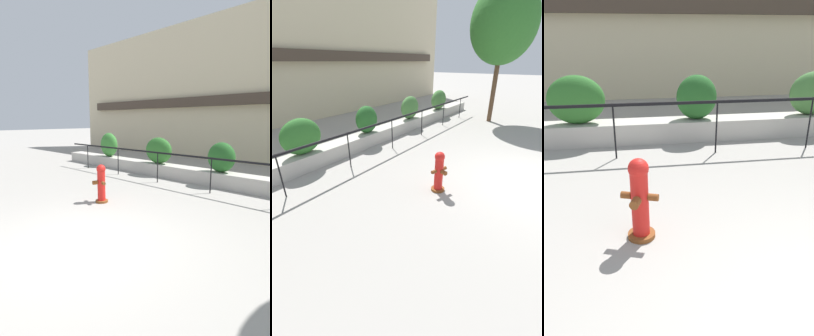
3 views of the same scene
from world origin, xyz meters
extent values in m
cube|color=#3F3328|center=(0.00, 11.32, 3.36)|extent=(27.00, 0.36, 0.56)
cube|color=#B7B2A8|center=(0.00, 6.00, 0.25)|extent=(18.00, 0.70, 0.50)
cube|color=black|center=(0.00, 4.90, 1.12)|extent=(15.00, 0.05, 0.06)
cylinder|color=black|center=(-2.14, 4.90, 0.57)|extent=(0.04, 0.04, 1.15)
cylinder|color=black|center=(0.00, 4.90, 0.57)|extent=(0.04, 0.04, 1.15)
cylinder|color=black|center=(2.14, 4.90, 0.57)|extent=(0.04, 0.04, 1.15)
ellipsoid|color=#2D6B28|center=(-2.98, 6.00, 1.04)|extent=(1.28, 0.63, 1.09)
ellipsoid|color=#235B23|center=(-0.21, 6.00, 1.02)|extent=(0.97, 0.67, 1.05)
ellipsoid|color=#427538|center=(2.79, 6.00, 1.03)|extent=(1.23, 0.58, 1.07)
cylinder|color=brown|center=(-1.79, 1.95, 0.03)|extent=(0.45, 0.45, 0.06)
cylinder|color=red|center=(-1.79, 1.95, 0.48)|extent=(0.28, 0.28, 0.85)
sphere|color=red|center=(-1.79, 1.95, 0.95)|extent=(0.25, 0.25, 0.25)
cylinder|color=brown|center=(-1.85, 1.78, 0.59)|extent=(0.15, 0.17, 0.11)
cylinder|color=brown|center=(-1.95, 2.00, 0.59)|extent=(0.15, 0.13, 0.09)
cylinder|color=brown|center=(-1.63, 1.89, 0.59)|extent=(0.15, 0.13, 0.09)
camera|label=1|loc=(3.82, -2.58, 2.29)|focal=28.00mm
camera|label=2|loc=(-6.44, -0.34, 3.09)|focal=24.00mm
camera|label=3|loc=(-1.90, -1.66, 2.44)|focal=35.00mm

